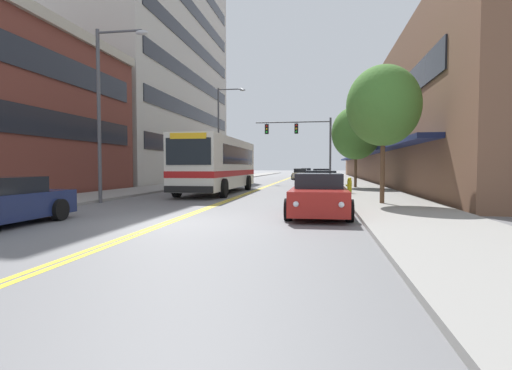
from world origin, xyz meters
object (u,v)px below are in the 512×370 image
object	(u,v)px
car_red_parked_right_foreground	(319,196)
street_tree_right_near	(383,106)
traffic_signal_mast	(303,137)
fire_hydrant	(349,185)
car_slate_blue_moving_lead	(306,173)
car_dark_grey_parked_right_end	(321,176)
car_white_parked_left_near	(232,177)
street_lamp_left_far	(222,127)
street_tree_right_mid	(356,133)
street_lamp_left_near	(106,99)
car_silver_parked_right_far	(321,175)
car_beige_moving_second	(300,174)
car_charcoal_parked_right_mid	(321,185)
city_bus	(219,163)

from	to	relation	value
car_red_parked_right_foreground	street_tree_right_near	distance (m)	5.54
traffic_signal_mast	fire_hydrant	distance (m)	14.93
car_slate_blue_moving_lead	car_dark_grey_parked_right_end	bearing A→B (deg)	-84.18
car_white_parked_left_near	street_lamp_left_far	size ratio (longest dim) A/B	0.53
car_slate_blue_moving_lead	car_white_parked_left_near	bearing A→B (deg)	-104.01
street_tree_right_mid	fire_hydrant	size ratio (longest dim) A/B	6.60
car_slate_blue_moving_lead	street_lamp_left_near	world-z (taller)	street_lamp_left_near
street_lamp_left_near	street_tree_right_mid	world-z (taller)	street_lamp_left_near
car_silver_parked_right_far	street_lamp_left_near	bearing A→B (deg)	-106.18
street_tree_right_near	car_white_parked_left_near	bearing A→B (deg)	117.02
car_red_parked_right_foreground	car_silver_parked_right_far	xyz separation A→B (m)	(0.06, 34.99, 0.00)
car_silver_parked_right_far	street_lamp_left_far	world-z (taller)	street_lamp_left_far
car_red_parked_right_foreground	street_lamp_left_near	bearing A→B (deg)	162.17
street_tree_right_mid	car_dark_grey_parked_right_end	bearing A→B (deg)	100.89
car_silver_parked_right_far	traffic_signal_mast	world-z (taller)	traffic_signal_mast
traffic_signal_mast	street_tree_right_near	xyz separation A→B (m)	(4.08, -20.20, -0.29)
car_white_parked_left_near	fire_hydrant	distance (m)	19.01
car_silver_parked_right_far	car_beige_moving_second	bearing A→B (deg)	146.06
car_red_parked_right_foreground	car_beige_moving_second	bearing A→B (deg)	93.81
car_beige_moving_second	fire_hydrant	world-z (taller)	car_beige_moving_second
car_red_parked_right_foreground	street_lamp_left_far	size ratio (longest dim) A/B	0.53
car_white_parked_left_near	car_slate_blue_moving_lead	bearing A→B (deg)	75.99
car_slate_blue_moving_lead	car_charcoal_parked_right_mid	bearing A→B (deg)	-86.98
car_silver_parked_right_far	street_lamp_left_far	size ratio (longest dim) A/B	0.52
car_red_parked_right_foreground	traffic_signal_mast	distance (m)	24.08
car_silver_parked_right_far	traffic_signal_mast	distance (m)	11.95
car_beige_moving_second	fire_hydrant	bearing A→B (deg)	-81.34
fire_hydrant	car_silver_parked_right_far	bearing A→B (deg)	93.64
car_beige_moving_second	street_lamp_left_far	distance (m)	15.30
car_white_parked_left_near	street_tree_right_mid	world-z (taller)	street_tree_right_mid
car_white_parked_left_near	street_lamp_left_near	distance (m)	22.98
car_white_parked_left_near	car_red_parked_right_foreground	size ratio (longest dim) A/B	0.99
street_lamp_left_near	car_dark_grey_parked_right_end	bearing A→B (deg)	70.05
car_white_parked_left_near	street_lamp_left_far	bearing A→B (deg)	-106.10
car_dark_grey_parked_right_end	car_beige_moving_second	distance (m)	8.34
car_dark_grey_parked_right_end	traffic_signal_mast	bearing A→B (deg)	-108.30
car_silver_parked_right_far	street_tree_right_mid	distance (m)	19.31
car_white_parked_left_near	fire_hydrant	world-z (taller)	car_white_parked_left_near
car_red_parked_right_foreground	car_silver_parked_right_far	size ratio (longest dim) A/B	1.03
street_lamp_left_far	street_tree_right_near	world-z (taller)	street_lamp_left_far
city_bus	fire_hydrant	distance (m)	7.96
city_bus	car_slate_blue_moving_lead	bearing A→B (deg)	84.54
car_slate_blue_moving_lead	street_tree_right_mid	bearing A→B (deg)	-82.36
car_charcoal_parked_right_mid	car_slate_blue_moving_lead	bearing A→B (deg)	93.02
traffic_signal_mast	street_lamp_left_far	size ratio (longest dim) A/B	0.77
street_lamp_left_far	fire_hydrant	world-z (taller)	street_lamp_left_far
fire_hydrant	street_tree_right_mid	bearing A→B (deg)	82.32
car_beige_moving_second	street_lamp_left_near	size ratio (longest dim) A/B	0.57
car_white_parked_left_near	street_tree_right_mid	distance (m)	15.10
street_tree_right_near	fire_hydrant	bearing A→B (deg)	98.12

